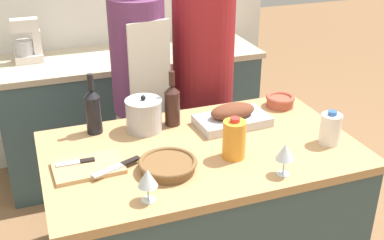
% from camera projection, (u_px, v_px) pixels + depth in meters
% --- Properties ---
extents(kitchen_island, '(1.40, 0.83, 0.89)m').
position_uv_depth(kitchen_island, '(201.00, 227.00, 2.35)').
color(kitchen_island, '#3D565B').
rests_on(kitchen_island, ground_plane).
extents(back_counter, '(1.84, 0.60, 0.90)m').
position_uv_depth(back_counter, '(132.00, 112.00, 3.55)').
color(back_counter, '#3D565B').
rests_on(back_counter, ground_plane).
extents(roasting_pan, '(0.36, 0.22, 0.11)m').
position_uv_depth(roasting_pan, '(232.00, 117.00, 2.34)').
color(roasting_pan, '#BCBCC1').
rests_on(roasting_pan, kitchen_island).
extents(wicker_basket, '(0.24, 0.24, 0.05)m').
position_uv_depth(wicker_basket, '(168.00, 165.00, 1.96)').
color(wicker_basket, brown).
rests_on(wicker_basket, kitchen_island).
extents(cutting_board, '(0.29, 0.21, 0.02)m').
position_uv_depth(cutting_board, '(88.00, 167.00, 1.98)').
color(cutting_board, tan).
rests_on(cutting_board, kitchen_island).
extents(stock_pot, '(0.18, 0.18, 0.18)m').
position_uv_depth(stock_pot, '(144.00, 115.00, 2.28)').
color(stock_pot, '#B7B7BC').
rests_on(stock_pot, kitchen_island).
extents(mixing_bowl, '(0.15, 0.15, 0.06)m').
position_uv_depth(mixing_bowl, '(280.00, 101.00, 2.54)').
color(mixing_bowl, '#A84C38').
rests_on(mixing_bowl, kitchen_island).
extents(juice_jug, '(0.10, 0.10, 0.19)m').
position_uv_depth(juice_jug, '(234.00, 139.00, 2.04)').
color(juice_jug, orange).
rests_on(juice_jug, kitchen_island).
extents(milk_jug, '(0.09, 0.09, 0.16)m').
position_uv_depth(milk_jug, '(330.00, 129.00, 2.16)').
color(milk_jug, white).
rests_on(milk_jug, kitchen_island).
extents(wine_bottle_green, '(0.07, 0.07, 0.29)m').
position_uv_depth(wine_bottle_green, '(93.00, 110.00, 2.24)').
color(wine_bottle_green, black).
rests_on(wine_bottle_green, kitchen_island).
extents(wine_bottle_dark, '(0.07, 0.07, 0.28)m').
position_uv_depth(wine_bottle_dark, '(172.00, 104.00, 2.32)').
color(wine_bottle_dark, '#381E19').
rests_on(wine_bottle_dark, kitchen_island).
extents(wine_glass_left, '(0.08, 0.08, 0.13)m').
position_uv_depth(wine_glass_left, '(148.00, 179.00, 1.75)').
color(wine_glass_left, silver).
rests_on(wine_glass_left, kitchen_island).
extents(wine_glass_right, '(0.08, 0.08, 0.14)m').
position_uv_depth(wine_glass_right, '(285.00, 153.00, 1.91)').
color(wine_glass_right, silver).
rests_on(wine_glass_right, kitchen_island).
extents(knife_chef, '(0.22, 0.11, 0.01)m').
position_uv_depth(knife_chef, '(118.00, 166.00, 1.97)').
color(knife_chef, '#B7B7BC').
rests_on(knife_chef, cutting_board).
extents(knife_paring, '(0.16, 0.04, 0.01)m').
position_uv_depth(knife_paring, '(77.00, 162.00, 2.00)').
color(knife_paring, '#B7B7BC').
rests_on(knife_paring, cutting_board).
extents(stand_mixer, '(0.18, 0.14, 0.29)m').
position_uv_depth(stand_mixer, '(27.00, 44.00, 3.17)').
color(stand_mixer, silver).
rests_on(stand_mixer, back_counter).
extents(condiment_bottle_tall, '(0.07, 0.07, 0.17)m').
position_uv_depth(condiment_bottle_tall, '(149.00, 48.00, 3.23)').
color(condiment_bottle_tall, '#B28E2D').
rests_on(condiment_bottle_tall, back_counter).
extents(condiment_bottle_short, '(0.06, 0.06, 0.13)m').
position_uv_depth(condiment_bottle_short, '(189.00, 36.00, 3.55)').
color(condiment_bottle_short, maroon).
rests_on(condiment_bottle_short, back_counter).
extents(condiment_bottle_extra, '(0.06, 0.06, 0.16)m').
position_uv_depth(condiment_bottle_extra, '(163.00, 40.00, 3.40)').
color(condiment_bottle_extra, '#332D28').
rests_on(condiment_bottle_extra, back_counter).
extents(person_cook_aproned, '(0.31, 0.33, 1.62)m').
position_uv_depth(person_cook_aproned, '(140.00, 90.00, 2.74)').
color(person_cook_aproned, beige).
rests_on(person_cook_aproned, ground_plane).
extents(person_cook_guest, '(0.36, 0.36, 1.61)m').
position_uv_depth(person_cook_guest, '(203.00, 83.00, 2.88)').
color(person_cook_guest, beige).
rests_on(person_cook_guest, ground_plane).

